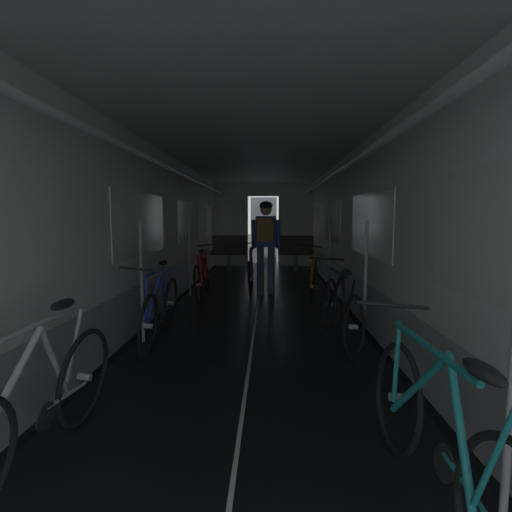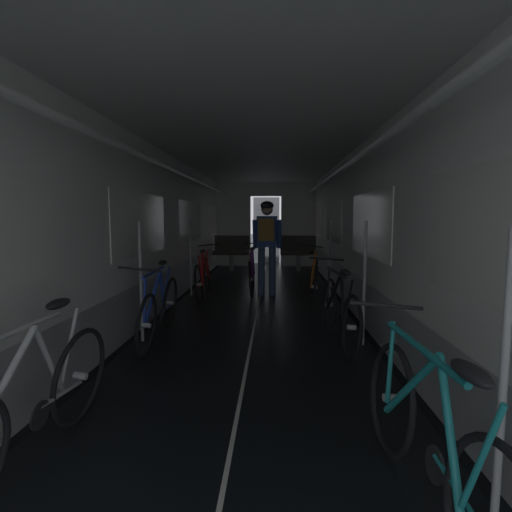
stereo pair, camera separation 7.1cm
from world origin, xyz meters
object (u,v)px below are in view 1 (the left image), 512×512
(bicycle_blue, at_px, (160,309))
(person_cyclist_aisle, at_px, (266,237))
(bicycle_red, at_px, (202,277))
(bicycle_purple_in_aisle, at_px, (251,273))
(bicycle_orange, at_px, (313,279))
(bench_seat_far_right, at_px, (296,250))
(bench_seat_far_left, at_px, (229,249))
(bicycle_silver, at_px, (38,405))
(bicycle_teal, at_px, (438,438))
(bicycle_black, at_px, (340,310))

(bicycle_blue, xyz_separation_m, person_cyclist_aisle, (1.19, 2.66, 0.69))
(bicycle_red, distance_m, bicycle_purple_in_aisle, 1.00)
(bicycle_orange, bearing_deg, bench_seat_far_right, 90.86)
(bicycle_red, bearing_deg, bicycle_blue, -91.55)
(bench_seat_far_left, distance_m, bicycle_orange, 4.16)
(bicycle_silver, distance_m, bicycle_red, 4.65)
(person_cyclist_aisle, bearing_deg, bicycle_blue, -114.16)
(bicycle_teal, bearing_deg, bench_seat_far_left, 102.73)
(bicycle_teal, bearing_deg, bench_seat_far_right, 90.76)
(bench_seat_far_left, xyz_separation_m, bicycle_black, (1.90, -5.94, -0.18))
(bicycle_silver, relative_size, bicycle_purple_in_aisle, 1.00)
(bicycle_teal, height_order, bicycle_purple_in_aisle, bicycle_teal)
(bicycle_orange, height_order, bicycle_black, bicycle_orange)
(bicycle_blue, xyz_separation_m, bicycle_red, (0.06, 2.38, -0.00))
(bicycle_silver, distance_m, person_cyclist_aisle, 5.12)
(bench_seat_far_left, bearing_deg, bicycle_orange, -63.47)
(bicycle_red, height_order, bicycle_teal, bicycle_red)
(bicycle_black, height_order, bicycle_purple_in_aisle, bicycle_black)
(bench_seat_far_right, xyz_separation_m, bicycle_black, (0.10, -5.94, -0.18))
(bicycle_teal, relative_size, person_cyclist_aisle, 0.98)
(bicycle_orange, distance_m, bicycle_red, 1.96)
(bicycle_blue, distance_m, bicycle_orange, 3.02)
(bicycle_black, bearing_deg, bicycle_purple_in_aisle, 111.92)
(bicycle_blue, bearing_deg, bench_seat_far_left, 88.40)
(bench_seat_far_left, xyz_separation_m, person_cyclist_aisle, (1.03, -3.30, 0.50))
(bicycle_silver, xyz_separation_m, bicycle_teal, (2.12, -0.24, 0.00))
(bicycle_orange, xyz_separation_m, bicycle_red, (-1.96, 0.14, 0.00))
(bicycle_black, height_order, bicycle_red, bicycle_red)
(bench_seat_far_right, xyz_separation_m, bicycle_red, (-1.90, -3.57, -0.19))
(bicycle_black, bearing_deg, bicycle_silver, -132.78)
(bench_seat_far_left, bearing_deg, bicycle_blue, -91.60)
(bench_seat_far_right, bearing_deg, bicycle_silver, -103.74)
(bicycle_orange, height_order, bicycle_purple_in_aisle, bicycle_orange)
(bicycle_teal, bearing_deg, bicycle_black, 90.19)
(bicycle_red, height_order, bicycle_purple_in_aisle, bicycle_red)
(bench_seat_far_right, distance_m, bicycle_red, 4.05)
(bicycle_red, xyz_separation_m, bicycle_teal, (2.01, -4.89, 0.00))
(bicycle_blue, bearing_deg, bicycle_black, 0.53)
(bicycle_black, bearing_deg, bench_seat_far_right, 91.00)
(bench_seat_far_left, distance_m, bench_seat_far_right, 1.80)
(bicycle_black, xyz_separation_m, bicycle_red, (-2.01, 2.36, -0.00))
(bench_seat_far_right, relative_size, bicycle_red, 0.58)
(bench_seat_far_left, relative_size, person_cyclist_aisle, 0.57)
(bench_seat_far_right, height_order, bicycle_orange, same)
(bicycle_blue, relative_size, person_cyclist_aisle, 0.98)
(bicycle_black, relative_size, bicycle_silver, 1.00)
(bicycle_orange, relative_size, bicycle_purple_in_aisle, 1.00)
(bicycle_silver, height_order, bicycle_red, bicycle_silver)
(person_cyclist_aisle, height_order, bicycle_purple_in_aisle, person_cyclist_aisle)
(bicycle_silver, height_order, bicycle_teal, bicycle_silver)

